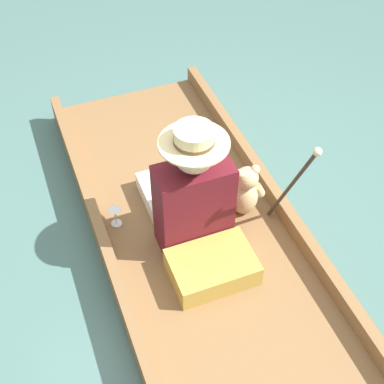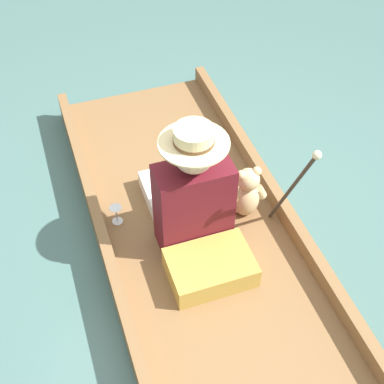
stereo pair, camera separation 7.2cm
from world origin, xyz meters
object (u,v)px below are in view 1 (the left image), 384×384
at_px(seated_person, 189,195).
at_px(wine_glass, 115,214).
at_px(teddy_bear, 245,192).
at_px(walking_cane, 295,180).

relative_size(seated_person, wine_glass, 6.65).
height_order(seated_person, teddy_bear, seated_person).
xyz_separation_m(seated_person, teddy_bear, (0.35, 0.02, -0.13)).
bearing_deg(walking_cane, teddy_bear, 116.57).
bearing_deg(walking_cane, wine_glass, 152.99).
distance_m(wine_glass, walking_cane, 1.03).
relative_size(teddy_bear, walking_cane, 0.46).
bearing_deg(teddy_bear, seated_person, -176.20).
relative_size(wine_glass, walking_cane, 0.15).
distance_m(seated_person, walking_cane, 0.56).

